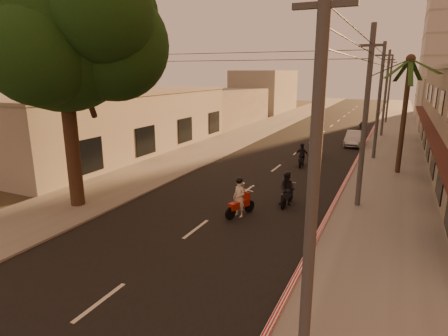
{
  "coord_description": "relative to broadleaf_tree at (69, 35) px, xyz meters",
  "views": [
    {
      "loc": [
        7.63,
        -11.47,
        6.81
      ],
      "look_at": [
        -0.33,
        5.69,
        1.93
      ],
      "focal_mm": 30.0,
      "sensor_mm": 36.0,
      "label": 1
    }
  ],
  "objects": [
    {
      "name": "curb_stripe",
      "position": [
        11.71,
        12.86,
        -8.38
      ],
      "size": [
        0.2,
        60.0,
        0.2
      ],
      "primitive_type": "cube",
      "color": "#AF121C",
      "rests_on": "ground"
    },
    {
      "name": "parked_car",
      "position": [
        10.74,
        23.26,
        -7.79
      ],
      "size": [
        1.54,
        4.22,
        1.38
      ],
      "primitive_type": "imported",
      "rotation": [
        0.0,
        0.0,
        0.01
      ],
      "color": "#A4A6AC",
      "rests_on": "ground"
    },
    {
      "name": "scooter_red",
      "position": [
        7.75,
        2.13,
        -7.6
      ],
      "size": [
        1.06,
        1.92,
        1.97
      ],
      "rotation": [
        0.0,
        0.0,
        -0.34
      ],
      "color": "black",
      "rests_on": "ground"
    },
    {
      "name": "road",
      "position": [
        6.61,
        17.86,
        -8.47
      ],
      "size": [
        10.0,
        140.0,
        0.02
      ],
      "primitive_type": "cube",
      "color": "black",
      "rests_on": "ground"
    },
    {
      "name": "filler_left_near",
      "position": [
        -7.39,
        31.86,
        -6.28
      ],
      "size": [
        8.0,
        14.0,
        4.4
      ],
      "primitive_type": "cube",
      "color": "gray",
      "rests_on": "ground"
    },
    {
      "name": "scooter_mid_a",
      "position": [
        9.43,
        4.57,
        -7.64
      ],
      "size": [
        0.88,
        1.89,
        1.86
      ],
      "rotation": [
        0.0,
        0.0,
        -0.02
      ],
      "color": "black",
      "rests_on": "ground"
    },
    {
      "name": "palm_tree",
      "position": [
        14.61,
        13.86,
        -1.33
      ],
      "size": [
        5.0,
        5.0,
        8.2
      ],
      "color": "black",
      "rests_on": "ground"
    },
    {
      "name": "broadleaf_tree",
      "position": [
        0.0,
        0.0,
        0.0
      ],
      "size": [
        9.6,
        8.7,
        12.1
      ],
      "color": "black",
      "rests_on": "ground"
    },
    {
      "name": "sidewalk_right",
      "position": [
        14.11,
        17.86,
        -8.42
      ],
      "size": [
        5.0,
        140.0,
        0.12
      ],
      "primitive_type": "cube",
      "color": "slate",
      "rests_on": "ground"
    },
    {
      "name": "sidewalk_left",
      "position": [
        -0.89,
        17.86,
        -8.42
      ],
      "size": [
        5.0,
        140.0,
        0.12
      ],
      "primitive_type": "cube",
      "color": "slate",
      "rests_on": "ground"
    },
    {
      "name": "utility_poles",
      "position": [
        12.81,
        17.86,
        -1.94
      ],
      "size": [
        1.2,
        48.26,
        9.0
      ],
      "color": "#38383A",
      "rests_on": "ground"
    },
    {
      "name": "ground",
      "position": [
        6.61,
        -2.14,
        -8.48
      ],
      "size": [
        160.0,
        160.0,
        0.0
      ],
      "primitive_type": "plane",
      "color": "#383023",
      "rests_on": "ground"
    },
    {
      "name": "scooter_far_b",
      "position": [
        10.81,
        28.69,
        -7.75
      ],
      "size": [
        0.98,
        1.64,
        1.6
      ],
      "rotation": [
        0.0,
        0.0,
        0.0
      ],
      "color": "black",
      "rests_on": "ground"
    },
    {
      "name": "scooter_far_a",
      "position": [
        8.54,
        16.57,
        -7.64
      ],
      "size": [
        1.23,
        1.77,
        1.84
      ],
      "rotation": [
        0.0,
        0.0,
        0.38
      ],
      "color": "black",
      "rests_on": "ground"
    },
    {
      "name": "scooter_mid_b",
      "position": [
        8.13,
        13.12,
        -7.68
      ],
      "size": [
        1.06,
        1.81,
        1.78
      ],
      "rotation": [
        0.0,
        0.0,
        0.09
      ],
      "color": "black",
      "rests_on": "ground"
    },
    {
      "name": "filler_left_far",
      "position": [
        -7.39,
        49.86,
        -4.98
      ],
      "size": [
        8.0,
        14.0,
        7.0
      ],
      "primitive_type": "cube",
      "color": "gray",
      "rests_on": "ground"
    },
    {
      "name": "left_building",
      "position": [
        -7.37,
        11.86,
        -5.88
      ],
      "size": [
        8.2,
        24.2,
        5.2
      ],
      "color": "gray",
      "rests_on": "ground"
    }
  ]
}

